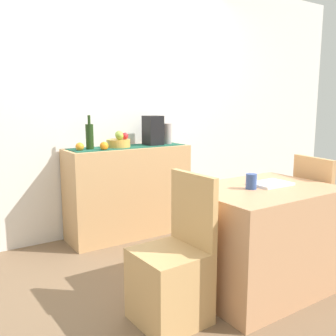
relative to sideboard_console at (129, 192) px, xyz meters
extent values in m
cube|color=brown|center=(0.09, -0.92, -0.46)|extent=(6.40, 6.40, 0.02)
cube|color=silver|center=(0.09, 0.26, 0.90)|extent=(6.40, 0.06, 2.70)
cube|color=tan|center=(0.00, 0.00, 0.00)|extent=(1.23, 0.42, 0.90)
cube|color=#18513D|center=(0.00, 0.00, 0.45)|extent=(1.15, 0.32, 0.01)
cylinder|color=gold|center=(-0.10, 0.00, 0.49)|extent=(0.23, 0.23, 0.08)
sphere|color=#92B03C|center=(-0.12, -0.06, 0.57)|extent=(0.08, 0.08, 0.08)
sphere|color=#8AB03E|center=(-0.08, 0.04, 0.57)|extent=(0.08, 0.08, 0.08)
sphere|color=red|center=(-0.05, -0.04, 0.56)|extent=(0.06, 0.06, 0.06)
cylinder|color=#1F3714|center=(-0.39, 0.00, 0.57)|extent=(0.07, 0.07, 0.24)
cylinder|color=#1F3714|center=(-0.39, 0.00, 0.72)|extent=(0.03, 0.03, 0.08)
cube|color=black|center=(0.29, 0.00, 0.60)|extent=(0.16, 0.18, 0.30)
cylinder|color=gray|center=(0.46, 0.00, 0.56)|extent=(0.09, 0.09, 0.22)
sphere|color=orange|center=(-0.30, -0.12, 0.49)|extent=(0.08, 0.08, 0.08)
sphere|color=orange|center=(-0.50, -0.03, 0.49)|extent=(0.08, 0.08, 0.08)
cube|color=tan|center=(0.27, -1.50, -0.08)|extent=(1.00, 0.74, 0.74)
cube|color=white|center=(0.38, -1.48, 0.30)|extent=(0.28, 0.22, 0.02)
cylinder|color=#334E93|center=(0.17, -1.49, 0.34)|extent=(0.07, 0.07, 0.10)
cube|color=tan|center=(-0.51, -1.50, -0.22)|extent=(0.41, 0.41, 0.45)
cube|color=tan|center=(-0.33, -1.49, 0.23)|extent=(0.06, 0.40, 0.45)
cube|color=tan|center=(1.05, -1.50, -0.22)|extent=(0.46, 0.46, 0.45)
cube|color=tan|center=(0.87, -1.47, 0.23)|extent=(0.11, 0.40, 0.45)
camera|label=1|loc=(-1.67, -3.25, 0.86)|focal=39.89mm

